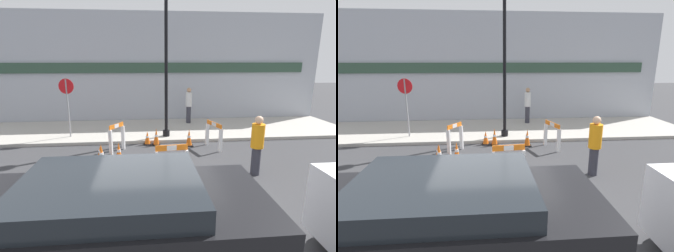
% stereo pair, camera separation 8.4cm
% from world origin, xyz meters
% --- Properties ---
extents(ground_plane, '(60.00, 60.00, 0.00)m').
position_xyz_m(ground_plane, '(0.00, 0.00, 0.00)').
color(ground_plane, '#38383A').
extents(sidewalk_slab, '(18.00, 3.76, 0.13)m').
position_xyz_m(sidewalk_slab, '(0.00, 6.38, 0.06)').
color(sidewalk_slab, '#ADA89E').
rests_on(sidewalk_slab, ground_plane).
extents(storefront_facade, '(18.00, 0.22, 5.50)m').
position_xyz_m(storefront_facade, '(0.00, 8.34, 2.75)').
color(storefront_facade, '#A3A8B2').
rests_on(storefront_facade, ground_plane).
extents(streetlamp_post, '(0.44, 0.44, 5.77)m').
position_xyz_m(streetlamp_post, '(0.59, 5.08, 3.80)').
color(streetlamp_post, black).
rests_on(streetlamp_post, sidewalk_slab).
extents(stop_sign, '(0.60, 0.09, 2.36)m').
position_xyz_m(stop_sign, '(-3.34, 5.36, 1.70)').
color(stop_sign, gray).
rests_on(stop_sign, sidewalk_slab).
extents(barricade_0, '(0.53, 0.66, 1.03)m').
position_xyz_m(barricade_0, '(-1.29, 3.67, 0.54)').
color(barricade_0, white).
rests_on(barricade_0, ground_plane).
extents(barricade_1, '(0.84, 0.20, 1.14)m').
position_xyz_m(barricade_1, '(0.35, 0.83, 0.61)').
color(barricade_1, white).
rests_on(barricade_1, ground_plane).
extents(barricade_2, '(0.42, 0.94, 0.99)m').
position_xyz_m(barricade_2, '(2.23, 3.75, 0.55)').
color(barricade_2, white).
rests_on(barricade_2, ground_plane).
extents(traffic_cone_0, '(0.30, 0.30, 0.65)m').
position_xyz_m(traffic_cone_0, '(-1.15, 2.71, 0.32)').
color(traffic_cone_0, black).
rests_on(traffic_cone_0, ground_plane).
extents(traffic_cone_1, '(0.30, 0.30, 0.75)m').
position_xyz_m(traffic_cone_1, '(-1.63, 2.30, 0.36)').
color(traffic_cone_1, black).
rests_on(traffic_cone_1, ground_plane).
extents(traffic_cone_2, '(0.30, 0.30, 0.65)m').
position_xyz_m(traffic_cone_2, '(1.37, 4.08, 0.32)').
color(traffic_cone_2, black).
rests_on(traffic_cone_2, ground_plane).
extents(traffic_cone_3, '(0.30, 0.30, 0.53)m').
position_xyz_m(traffic_cone_3, '(-0.21, 4.40, 0.26)').
color(traffic_cone_3, black).
rests_on(traffic_cone_3, ground_plane).
extents(traffic_cone_4, '(0.30, 0.30, 0.66)m').
position_xyz_m(traffic_cone_4, '(0.13, 4.29, 0.32)').
color(traffic_cone_4, black).
rests_on(traffic_cone_4, ground_plane).
extents(traffic_cone_5, '(0.30, 0.30, 0.48)m').
position_xyz_m(traffic_cone_5, '(-1.77, 2.98, 0.23)').
color(traffic_cone_5, black).
rests_on(traffic_cone_5, ground_plane).
extents(person_worker, '(0.49, 0.49, 1.71)m').
position_xyz_m(person_worker, '(2.82, 1.38, 0.92)').
color(person_worker, '#33333D').
rests_on(person_worker, ground_plane).
extents(person_pedestrian, '(0.40, 0.40, 1.75)m').
position_xyz_m(person_pedestrian, '(1.90, 7.29, 1.08)').
color(person_pedestrian, '#33333D').
rests_on(person_pedestrian, sidewalk_slab).
extents(parked_car_1, '(4.02, 1.98, 1.79)m').
position_xyz_m(parked_car_1, '(-0.75, -2.31, 1.00)').
color(parked_car_1, black).
rests_on(parked_car_1, ground_plane).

